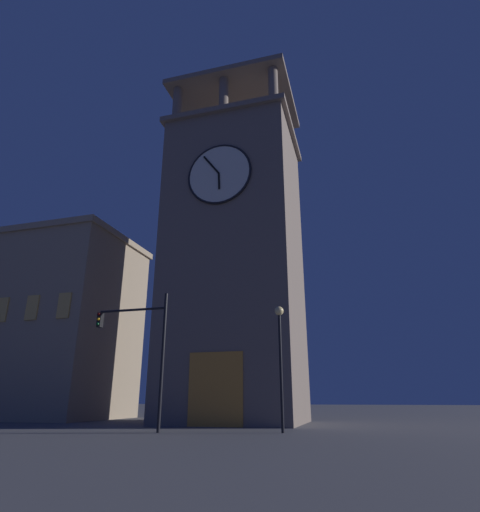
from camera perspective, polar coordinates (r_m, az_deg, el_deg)
The scene contains 5 objects.
ground_plane at distance 26.63m, azimuth -7.52°, elevation -22.11°, with size 200.00×200.00×0.00m, color #4C4C51.
clocktower at distance 29.39m, azimuth -0.63°, elevation -0.39°, with size 9.22×8.22×27.59m.
adjacent_wing_building at distance 39.98m, azimuth -28.32°, elevation -8.65°, with size 19.18×9.38×14.34m.
traffic_signal_near at distance 21.21m, azimuth -13.38°, elevation -11.31°, with size 3.86×0.41×6.44m.
street_lamp at distance 20.22m, azimuth 5.57°, elevation -11.95°, with size 0.44×0.44×5.74m.
Camera 1 is at (-10.40, 24.47, 1.43)m, focal length 28.94 mm.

